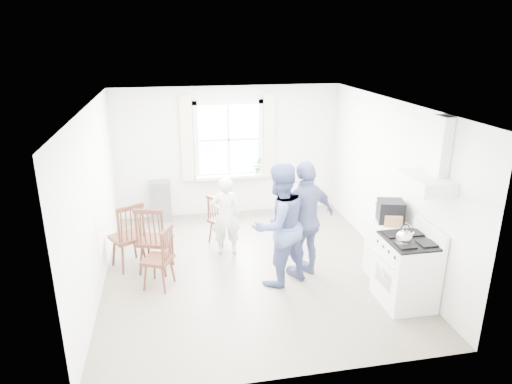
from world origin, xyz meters
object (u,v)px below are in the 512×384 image
at_px(gas_stove, 406,271).
at_px(stereo_stack, 390,211).
at_px(person_mid, 279,225).
at_px(low_cabinet, 387,250).
at_px(person_right, 306,220).
at_px(windsor_chair_a, 130,230).
at_px(windsor_chair_b, 151,234).
at_px(person_left, 226,216).
at_px(windsor_chair_c, 164,251).

xyz_separation_m(gas_stove, stereo_stack, (0.08, 0.74, 0.58)).
bearing_deg(stereo_stack, person_mid, 175.68).
height_order(low_cabinet, person_right, person_right).
bearing_deg(person_mid, windsor_chair_a, -44.48).
bearing_deg(windsor_chair_b, gas_stove, -23.15).
relative_size(windsor_chair_b, person_left, 0.82).
bearing_deg(low_cabinet, windsor_chair_a, 165.51).
height_order(gas_stove, person_left, person_left).
relative_size(low_cabinet, windsor_chair_a, 0.82).
distance_m(gas_stove, person_right, 1.58).
bearing_deg(person_mid, windsor_chair_c, -29.19).
bearing_deg(person_left, gas_stove, 141.75).
bearing_deg(low_cabinet, windsor_chair_c, 174.41).
distance_m(stereo_stack, windsor_chair_b, 3.59).
distance_m(windsor_chair_a, person_right, 2.71).
height_order(windsor_chair_b, person_mid, person_mid).
bearing_deg(windsor_chair_c, stereo_stack, -4.90).
relative_size(stereo_stack, windsor_chair_a, 0.40).
distance_m(windsor_chair_b, person_right, 2.34).
distance_m(windsor_chair_c, person_left, 1.38).
bearing_deg(windsor_chair_c, windsor_chair_b, 111.81).
distance_m(stereo_stack, windsor_chair_c, 3.37).
relative_size(gas_stove, stereo_stack, 2.56).
bearing_deg(person_left, person_right, 142.33).
relative_size(person_left, person_mid, 0.74).
distance_m(windsor_chair_b, person_mid, 1.94).
xyz_separation_m(gas_stove, windsor_chair_a, (-3.75, 1.69, 0.19)).
height_order(gas_stove, windsor_chair_c, gas_stove).
bearing_deg(windsor_chair_a, stereo_stack, -13.91).
xyz_separation_m(stereo_stack, windsor_chair_a, (-3.83, 0.95, -0.39)).
relative_size(low_cabinet, stereo_stack, 2.05).
height_order(gas_stove, stereo_stack, stereo_stack).
bearing_deg(low_cabinet, stereo_stack, 79.23).
bearing_deg(windsor_chair_b, person_mid, -18.01).
relative_size(low_cabinet, windsor_chair_c, 0.95).
bearing_deg(person_right, windsor_chair_a, -38.52).
distance_m(stereo_stack, person_mid, 1.67).
relative_size(low_cabinet, person_right, 0.50).
bearing_deg(person_left, low_cabinet, 154.39).
bearing_deg(person_right, gas_stove, 114.04).
xyz_separation_m(stereo_stack, person_right, (-1.21, 0.28, -0.16)).
distance_m(person_left, person_mid, 1.29).
xyz_separation_m(windsor_chair_b, person_right, (2.28, -0.44, 0.23)).
bearing_deg(person_right, person_left, -64.83).
height_order(windsor_chair_c, person_mid, person_mid).
xyz_separation_m(windsor_chair_a, person_left, (1.53, 0.26, 0.01)).
bearing_deg(windsor_chair_c, gas_stove, -17.52).
height_order(windsor_chair_b, person_right, person_right).
height_order(stereo_stack, person_left, person_left).
bearing_deg(windsor_chair_a, gas_stove, -24.21).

